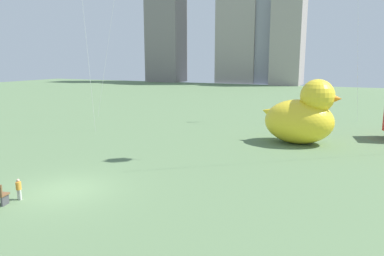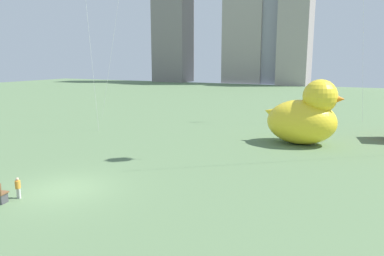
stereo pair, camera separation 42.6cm
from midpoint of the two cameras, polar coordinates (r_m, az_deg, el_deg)
The scene contains 4 objects.
ground_plane at distance 17.23m, azimuth -18.55°, elevation -9.06°, with size 140.00×140.00×0.00m, color #59764E.
person_child at distance 16.73m, azimuth -24.80°, elevation -8.33°, with size 0.22×0.22×0.88m.
giant_inflatable_duck at distance 25.67m, azimuth 17.57°, elevation 1.69°, with size 5.28×3.39×4.38m.
city_skyline at distance 90.93m, azimuth 8.51°, elevation 17.58°, with size 37.54×15.27×38.31m.
Camera 2 is at (11.82, -11.29, 5.66)m, focal length 34.25 mm.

